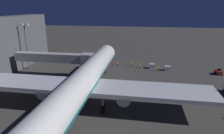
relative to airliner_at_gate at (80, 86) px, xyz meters
The scene contains 14 objects.
ground_plane 11.77m from the airliner_at_gate, 90.00° to the right, with size 320.00×320.00×0.00m, color #383533.
airliner_at_gate is the anchor object (origin of this frame).
jet_bridge 22.57m from the airliner_at_gate, 55.91° to the right, with size 23.76×3.40×7.09m.
apron_floodlight_mast 34.66m from the airliner_at_gate, 42.35° to the right, with size 2.90×0.50×14.85m.
baggage_tug_lead 44.46m from the airliner_at_gate, 141.25° to the right, with size 1.86×2.36×1.95m.
baggage_container_near_belt 34.24m from the airliner_at_gate, 115.55° to the right, with size 1.66×1.68×1.60m, color #B7BABF.
baggage_container_mid_row 35.30m from the airliner_at_gate, 123.97° to the right, with size 1.76×1.53×1.50m, color #B7BABF.
ground_crew_near_nose_gear 31.89m from the airliner_at_gate, 95.04° to the right, with size 0.40×0.40×1.72m.
ground_crew_by_belt_loader 32.55m from the airliner_at_gate, 103.78° to the right, with size 0.40×0.40×1.85m.
ground_crew_under_port_wing 32.24m from the airliner_at_gate, 109.62° to the right, with size 0.40×0.40×1.84m.
ground_crew_by_tug 32.99m from the airliner_at_gate, 120.41° to the right, with size 0.40×0.40×1.89m.
traffic_cone_nose_port 29.41m from the airliner_at_gate, 94.36° to the right, with size 0.36×0.36×0.55m, color orange.
traffic_cone_nose_starboard 29.41m from the airliner_at_gate, 85.64° to the right, with size 0.36×0.36×0.55m, color orange.
traffic_cone_wingtip_svc_side 27.45m from the airliner_at_gate, behind, with size 0.36×0.36×0.55m, color orange.
Camera 1 is at (-11.51, 43.19, 19.90)m, focal length 31.05 mm.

